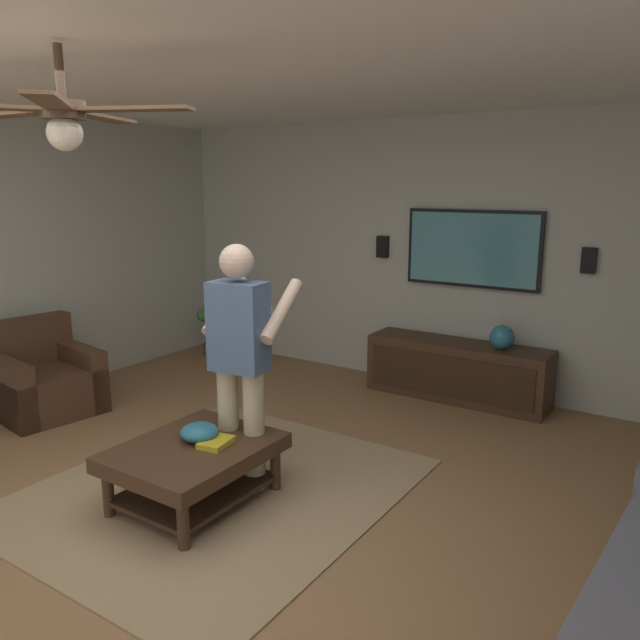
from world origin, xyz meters
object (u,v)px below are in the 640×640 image
remote_white (220,440)px  wall_speaker_left (589,260)px  book (216,442)px  coffee_table (194,460)px  bowl (199,432)px  armchair (43,382)px  media_console (457,371)px  person_standing (241,353)px  vase_round (502,337)px  potted_plant_short (208,326)px  tv (472,249)px  wall_speaker_right (383,247)px  ceiling_fan (61,116)px

remote_white → wall_speaker_left: bearing=84.6°
book → coffee_table: bearing=111.4°
wall_speaker_left → bowl: bearing=150.4°
armchair → media_console: size_ratio=0.54×
remote_white → wall_speaker_left: (2.94, -1.57, 0.95)m
person_standing → vase_round: (2.43, -0.97, -0.27)m
person_standing → book: size_ratio=7.45×
media_console → wall_speaker_left: wall_speaker_left is taller
person_standing → remote_white: bearing=174.3°
bowl → book: bearing=-89.4°
potted_plant_short → book: 3.57m
person_standing → remote_white: size_ratio=10.93×
tv → book: tv is taller
person_standing → wall_speaker_right: bearing=0.3°
coffee_table → wall_speaker_left: bearing=-28.7°
remote_white → book: (-0.05, -0.02, 0.01)m
armchair → person_standing: size_ratio=0.56×
bowl → book: (0.00, -0.14, -0.04)m
potted_plant_short → bowl: (-2.55, -2.36, 0.10)m
armchair → book: size_ratio=4.18×
media_console → potted_plant_short: size_ratio=2.96×
remote_white → armchair: bearing=-164.7°
coffee_table → vase_round: bearing=-20.8°
wall_speaker_left → wall_speaker_right: size_ratio=1.00×
bowl → armchair: bearing=80.8°
vase_round → armchair: bearing=125.0°
media_console → ceiling_fan: bearing=-8.8°
person_standing → vase_round: 2.63m
wall_speaker_left → vase_round: bearing=113.7°
media_console → ceiling_fan: ceiling_fan is taller
person_standing → ceiling_fan: (-1.17, 0.00, 1.37)m
armchair → media_console: (2.37, -2.95, -0.00)m
bowl → ceiling_fan: 2.05m
person_standing → bowl: person_standing is taller
wall_speaker_right → person_standing: bearing=-171.7°
media_console → ceiling_fan: (-3.62, 0.56, 2.03)m
bowl → wall_speaker_right: size_ratio=1.11×
coffee_table → person_standing: size_ratio=0.61×
bowl → book: bowl is taller
coffee_table → book: bearing=-58.3°
armchair → bowl: armchair is taller
potted_plant_short → book: bearing=-135.7°
bowl → wall_speaker_right: wall_speaker_right is taller
armchair → remote_white: armchair is taller
media_console → remote_white: 2.74m
person_standing → media_console: bearing=-20.9°
bowl → wall_speaker_left: 3.55m
media_console → remote_white: size_ratio=11.33×
tv → person_standing: 2.78m
tv → person_standing: (-2.68, 0.56, -0.47)m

